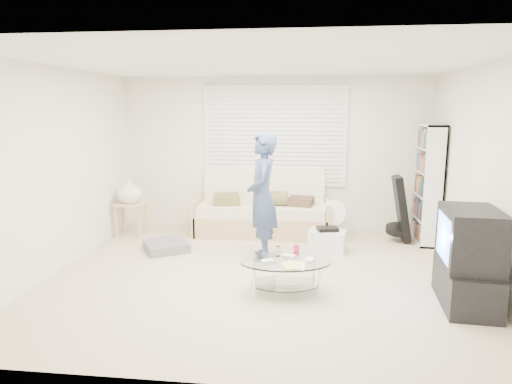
# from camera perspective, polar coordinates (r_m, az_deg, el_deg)

# --- Properties ---
(ground) EXTENTS (5.00, 5.00, 0.00)m
(ground) POSITION_cam_1_polar(r_m,az_deg,el_deg) (5.64, 0.47, -10.35)
(ground) COLOR tan
(ground) RESTS_ON ground
(room_shell) EXTENTS (5.02, 4.52, 2.51)m
(room_shell) POSITION_cam_1_polar(r_m,az_deg,el_deg) (5.76, 1.02, 6.74)
(room_shell) COLOR white
(room_shell) RESTS_ON ground
(window_blinds) EXTENTS (2.32, 0.08, 1.62)m
(window_blinds) POSITION_cam_1_polar(r_m,az_deg,el_deg) (7.48, 2.34, 6.99)
(window_blinds) COLOR silver
(window_blinds) RESTS_ON ground
(futon_sofa) EXTENTS (2.13, 0.86, 1.04)m
(futon_sofa) POSITION_cam_1_polar(r_m,az_deg,el_deg) (7.34, 0.79, -2.61)
(futon_sofa) COLOR tan
(futon_sofa) RESTS_ON ground
(grey_floor_pillow) EXTENTS (0.78, 0.78, 0.13)m
(grey_floor_pillow) POSITION_cam_1_polar(r_m,az_deg,el_deg) (6.67, -11.15, -6.64)
(grey_floor_pillow) COLOR slate
(grey_floor_pillow) RESTS_ON ground
(side_table) EXTENTS (0.47, 0.38, 0.93)m
(side_table) POSITION_cam_1_polar(r_m,az_deg,el_deg) (7.42, -15.50, -0.13)
(side_table) COLOR tan
(side_table) RESTS_ON ground
(bookshelf) EXTENTS (0.28, 0.75, 1.77)m
(bookshelf) POSITION_cam_1_polar(r_m,az_deg,el_deg) (7.24, 20.62, 0.91)
(bookshelf) COLOR white
(bookshelf) RESTS_ON ground
(guitar_case) EXTENTS (0.36, 0.37, 0.99)m
(guitar_case) POSITION_cam_1_polar(r_m,az_deg,el_deg) (7.21, 17.62, -2.56)
(guitar_case) COLOR black
(guitar_case) RESTS_ON ground
(floor_fan) EXTENTS (0.40, 0.26, 0.65)m
(floor_fan) POSITION_cam_1_polar(r_m,az_deg,el_deg) (7.00, 9.63, -3.12)
(floor_fan) COLOR white
(floor_fan) RESTS_ON ground
(storage_bin) EXTENTS (0.56, 0.44, 0.35)m
(storage_bin) POSITION_cam_1_polar(r_m,az_deg,el_deg) (6.56, 8.89, -5.99)
(storage_bin) COLOR white
(storage_bin) RESTS_ON ground
(tv_unit) EXTENTS (0.57, 0.96, 1.01)m
(tv_unit) POSITION_cam_1_polar(r_m,az_deg,el_deg) (5.15, 25.00, -7.63)
(tv_unit) COLOR black
(tv_unit) RESTS_ON ground
(coffee_table) EXTENTS (1.08, 0.77, 0.49)m
(coffee_table) POSITION_cam_1_polar(r_m,az_deg,el_deg) (5.04, 3.75, -9.31)
(coffee_table) COLOR silver
(coffee_table) RESTS_ON ground
(standing_person) EXTENTS (0.47, 0.66, 1.69)m
(standing_person) POSITION_cam_1_polar(r_m,az_deg,el_deg) (6.02, 0.78, -0.61)
(standing_person) COLOR #324F6A
(standing_person) RESTS_ON ground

